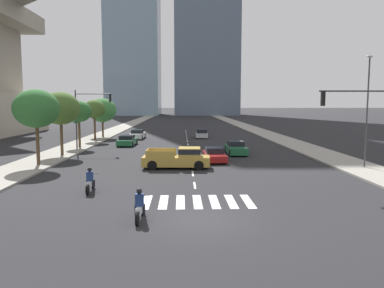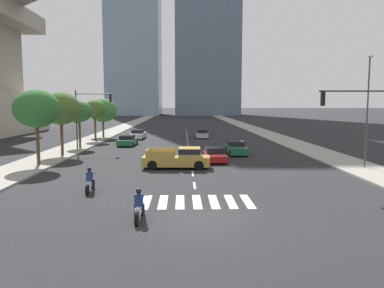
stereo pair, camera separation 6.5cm
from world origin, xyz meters
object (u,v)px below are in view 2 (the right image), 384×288
at_px(sedan_white_4, 138,134).
at_px(sedan_green_2, 128,141).
at_px(motorcycle_trailing, 139,208).
at_px(street_tree_fourth, 95,109).
at_px(street_tree_fifth, 103,110).
at_px(traffic_signal_near, 369,116).
at_px(street_tree_second, 61,109).
at_px(sedan_red_3, 214,155).
at_px(pickup_truck, 179,158).
at_px(traffic_signal_far, 89,110).
at_px(street_tree_nearest, 36,109).
at_px(motorcycle_lead, 90,182).
at_px(street_lamp_east, 368,104).
at_px(street_tree_third, 79,112).
at_px(sedan_green_0, 236,148).
at_px(sedan_silver_1, 202,134).

bearing_deg(sedan_white_4, sedan_green_2, -179.47).
distance_m(motorcycle_trailing, street_tree_fourth, 36.79).
bearing_deg(street_tree_fifth, traffic_signal_near, -55.46).
height_order(sedan_white_4, street_tree_second, street_tree_second).
height_order(motorcycle_trailing, sedan_red_3, motorcycle_trailing).
relative_size(pickup_truck, traffic_signal_near, 0.88).
height_order(sedan_white_4, traffic_signal_far, traffic_signal_far).
relative_size(sedan_red_3, street_tree_nearest, 0.75).
bearing_deg(motorcycle_lead, motorcycle_trailing, -149.41).
distance_m(sedan_white_4, traffic_signal_far, 15.13).
xyz_separation_m(motorcycle_lead, street_lamp_east, (19.97, 7.28, 4.56)).
xyz_separation_m(sedan_white_4, traffic_signal_far, (-3.60, -14.16, 3.90)).
bearing_deg(pickup_truck, traffic_signal_near, -28.69).
distance_m(street_tree_third, street_tree_fifth, 13.04).
distance_m(sedan_green_2, street_tree_nearest, 16.72).
relative_size(sedan_green_2, street_lamp_east, 0.53).
distance_m(motorcycle_trailing, street_tree_third, 29.36).
xyz_separation_m(sedan_green_0, street_lamp_east, (9.03, -8.87, 4.52)).
xyz_separation_m(motorcycle_trailing, street_lamp_east, (16.46, 12.81, 4.56)).
bearing_deg(street_tree_nearest, sedan_white_4, 77.48).
relative_size(motorcycle_lead, motorcycle_trailing, 1.03).
distance_m(traffic_signal_far, street_tree_fourth, 10.59).
height_order(traffic_signal_far, street_tree_nearest, traffic_signal_far).
height_order(sedan_red_3, street_tree_nearest, street_tree_nearest).
bearing_deg(traffic_signal_near, motorcycle_lead, 3.16).
xyz_separation_m(street_tree_nearest, street_tree_third, (0.00, 12.70, -0.53)).
height_order(traffic_signal_far, street_tree_fifth, traffic_signal_far).
bearing_deg(sedan_silver_1, street_lamp_east, 25.05).
xyz_separation_m(traffic_signal_far, street_tree_second, (-1.79, -3.89, 0.17)).
bearing_deg(street_tree_fifth, pickup_truck, -66.59).
bearing_deg(street_tree_fourth, traffic_signal_near, -50.89).
height_order(motorcycle_lead, sedan_white_4, motorcycle_lead).
relative_size(sedan_green_2, street_tree_fourth, 0.84).
distance_m(street_tree_fourth, street_tree_fifth, 5.21).
distance_m(motorcycle_lead, sedan_silver_1, 35.59).
relative_size(street_tree_second, street_tree_third, 1.15).
relative_size(sedan_white_4, street_tree_third, 0.91).
distance_m(pickup_truck, traffic_signal_far, 15.43).
height_order(sedan_green_0, sedan_red_3, sedan_green_0).
xyz_separation_m(sedan_red_3, traffic_signal_near, (8.57, -10.79, 3.86)).
height_order(pickup_truck, sedan_silver_1, pickup_truck).
height_order(sedan_red_3, street_tree_second, street_tree_second).
height_order(sedan_red_3, sedan_white_4, sedan_white_4).
xyz_separation_m(traffic_signal_far, street_lamp_east, (24.62, -11.97, 0.62)).
distance_m(sedan_green_2, street_tree_third, 6.83).
height_order(motorcycle_lead, sedan_red_3, motorcycle_lead).
bearing_deg(sedan_silver_1, street_tree_second, -35.61).
height_order(sedan_red_3, traffic_signal_far, traffic_signal_far).
xyz_separation_m(sedan_silver_1, sedan_white_4, (-9.51, -1.16, 0.04)).
relative_size(street_lamp_east, street_tree_fifth, 1.51).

